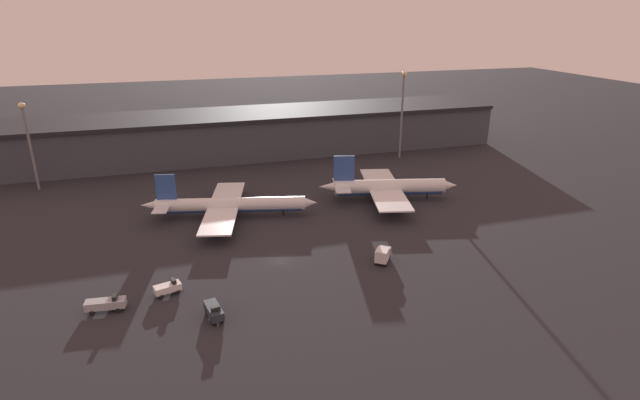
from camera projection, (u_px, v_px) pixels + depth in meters
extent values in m
plane|color=#26262B|center=(281.00, 261.00, 101.42)|extent=(600.00, 600.00, 0.00)
cube|color=#3D424C|center=(227.00, 136.00, 173.59)|extent=(193.33, 26.13, 13.57)
cube|color=black|center=(226.00, 115.00, 170.98)|extent=(193.33, 28.13, 1.20)
cylinder|color=white|center=(231.00, 204.00, 122.21)|extent=(36.14, 11.80, 3.38)
cylinder|color=#2D519E|center=(231.00, 207.00, 122.41)|extent=(34.26, 10.88, 2.87)
cone|color=white|center=(309.00, 203.00, 123.27)|extent=(4.69, 4.07, 3.21)
cone|color=white|center=(151.00, 205.00, 121.04)|extent=(5.60, 3.98, 2.87)
cube|color=#2D519E|center=(166.00, 187.00, 119.64)|extent=(4.69, 1.50, 6.30)
cube|color=white|center=(165.00, 204.00, 121.14)|extent=(6.22, 12.98, 0.24)
cube|color=white|center=(224.00, 206.00, 122.25)|extent=(15.38, 35.59, 0.36)
cylinder|color=gray|center=(233.00, 197.00, 131.83)|extent=(4.05, 2.68, 1.86)
cylinder|color=gray|center=(224.00, 226.00, 113.63)|extent=(4.05, 2.68, 1.86)
cylinder|color=black|center=(283.00, 212.00, 123.78)|extent=(0.50, 0.50, 1.52)
cylinder|color=black|center=(225.00, 212.00, 124.23)|extent=(0.50, 0.50, 1.52)
cylinder|color=black|center=(224.00, 216.00, 121.71)|extent=(0.50, 0.50, 1.52)
cylinder|color=white|center=(390.00, 186.00, 133.18)|extent=(29.59, 10.70, 3.90)
cylinder|color=#2D519E|center=(390.00, 189.00, 133.42)|extent=(28.02, 9.78, 3.31)
cone|color=white|center=(448.00, 185.00, 134.07)|extent=(5.41, 4.69, 3.70)
cone|color=white|center=(330.00, 187.00, 132.19)|extent=(6.46, 4.59, 3.31)
cube|color=#2D519E|center=(344.00, 168.00, 130.61)|extent=(5.40, 1.67, 6.75)
cube|color=white|center=(342.00, 185.00, 132.26)|extent=(6.63, 12.71, 0.24)
cube|color=white|center=(384.00, 188.00, 133.27)|extent=(16.22, 34.77, 0.36)
cylinder|color=gray|center=(381.00, 182.00, 142.60)|extent=(4.67, 3.09, 2.14)
cylinder|color=gray|center=(394.00, 206.00, 124.98)|extent=(4.67, 3.09, 2.14)
cylinder|color=black|center=(427.00, 196.00, 134.76)|extent=(0.50, 0.50, 1.75)
cylinder|color=black|center=(383.00, 195.00, 135.56)|extent=(0.50, 0.50, 1.75)
cylinder|color=black|center=(385.00, 199.00, 132.65)|extent=(0.50, 0.50, 1.75)
cube|color=white|center=(168.00, 288.00, 88.97)|extent=(5.02, 3.26, 1.22)
cube|color=black|center=(173.00, 281.00, 89.20)|extent=(1.07, 1.59, 0.80)
cylinder|color=black|center=(175.00, 288.00, 90.64)|extent=(1.01, 0.74, 0.90)
cylinder|color=black|center=(178.00, 292.00, 89.41)|extent=(1.01, 0.74, 0.90)
cylinder|color=black|center=(159.00, 292.00, 89.15)|extent=(1.01, 0.74, 0.90)
cylinder|color=black|center=(161.00, 296.00, 87.92)|extent=(1.01, 0.74, 0.90)
cube|color=#9EA3A8|center=(385.00, 251.00, 101.87)|extent=(2.75, 2.54, 1.82)
cube|color=silver|center=(382.00, 255.00, 99.52)|extent=(3.64, 3.76, 2.43)
cylinder|color=black|center=(380.00, 256.00, 102.44)|extent=(1.01, 1.08, 0.90)
cylinder|color=black|center=(389.00, 257.00, 101.89)|extent=(1.01, 1.08, 0.90)
cylinder|color=black|center=(377.00, 262.00, 99.78)|extent=(1.01, 1.08, 0.90)
cylinder|color=black|center=(385.00, 264.00, 99.23)|extent=(1.01, 1.08, 0.90)
cube|color=#282D38|center=(214.00, 310.00, 82.06)|extent=(3.01, 5.67, 1.41)
cube|color=black|center=(216.00, 309.00, 80.55)|extent=(1.55, 0.95, 0.80)
cylinder|color=black|center=(222.00, 320.00, 81.31)|extent=(0.67, 0.98, 0.90)
cylinder|color=black|center=(213.00, 322.00, 80.64)|extent=(0.67, 0.98, 0.90)
cylinder|color=black|center=(216.00, 309.00, 84.17)|extent=(0.67, 0.98, 0.90)
cylinder|color=black|center=(207.00, 311.00, 83.50)|extent=(0.67, 0.98, 0.90)
cube|color=#9EA3A8|center=(106.00, 304.00, 83.96)|extent=(6.70, 2.80, 1.38)
cube|color=black|center=(115.00, 297.00, 83.85)|extent=(0.86, 1.53, 0.80)
cylinder|color=black|center=(120.00, 305.00, 85.38)|extent=(0.95, 0.62, 0.90)
cylinder|color=black|center=(118.00, 310.00, 83.94)|extent=(0.95, 0.62, 0.90)
cylinder|color=black|center=(94.00, 307.00, 84.66)|extent=(0.95, 0.62, 0.90)
cylinder|color=black|center=(92.00, 312.00, 83.22)|extent=(0.95, 0.62, 0.90)
cylinder|color=slate|center=(31.00, 150.00, 138.10)|extent=(0.70, 0.70, 23.23)
sphere|color=beige|center=(22.00, 106.00, 133.77)|extent=(1.80, 1.80, 1.80)
cylinder|color=slate|center=(402.00, 118.00, 167.98)|extent=(0.70, 0.70, 27.75)
sphere|color=beige|center=(404.00, 74.00, 162.85)|extent=(1.80, 1.80, 1.80)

